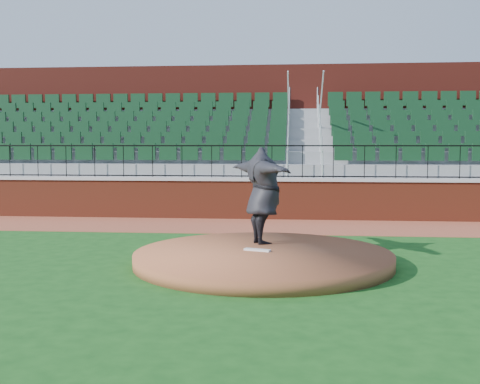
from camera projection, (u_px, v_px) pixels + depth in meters
name	position (u px, v px, depth m)	size (l,w,h in m)	color
ground	(233.00, 264.00, 11.48)	(90.00, 90.00, 0.00)	#144715
warning_track	(253.00, 226.00, 16.84)	(34.00, 3.20, 0.01)	brown
field_wall	(257.00, 200.00, 18.38)	(34.00, 0.35, 1.20)	maroon
wall_cap	(257.00, 179.00, 18.32)	(34.00, 0.45, 0.10)	#B7B7B7
wall_railing	(257.00, 162.00, 18.28)	(34.00, 0.05, 1.00)	black
seating_stands	(262.00, 145.00, 20.94)	(34.00, 5.10, 4.60)	gray
concourse_wall	(266.00, 134.00, 23.68)	(34.00, 0.50, 5.50)	maroon
pitchers_mound	(263.00, 258.00, 11.46)	(5.05, 5.05, 0.25)	brown
pitching_rubber	(257.00, 250.00, 11.55)	(0.53, 0.13, 0.04)	silver
pitcher	(263.00, 195.00, 12.31)	(2.51, 0.68, 2.05)	black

